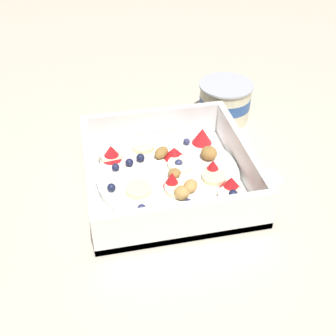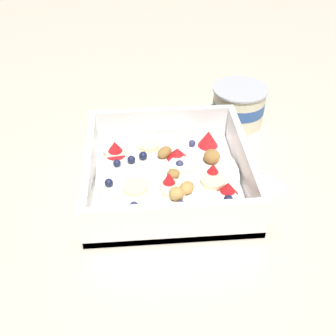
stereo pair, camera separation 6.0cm
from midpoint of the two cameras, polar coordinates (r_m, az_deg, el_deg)
ground_plane at (r=0.63m, az=1.62°, el=-1.19°), size 2.40×2.40×0.00m
fruit_bowl at (r=0.61m, az=2.98°, el=-0.90°), size 0.23×0.23×0.06m
spoon at (r=0.65m, az=14.91°, el=-0.59°), size 0.10×0.16×0.01m
yogurt_cup at (r=0.75m, az=11.75°, el=8.14°), size 0.09×0.09×0.07m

